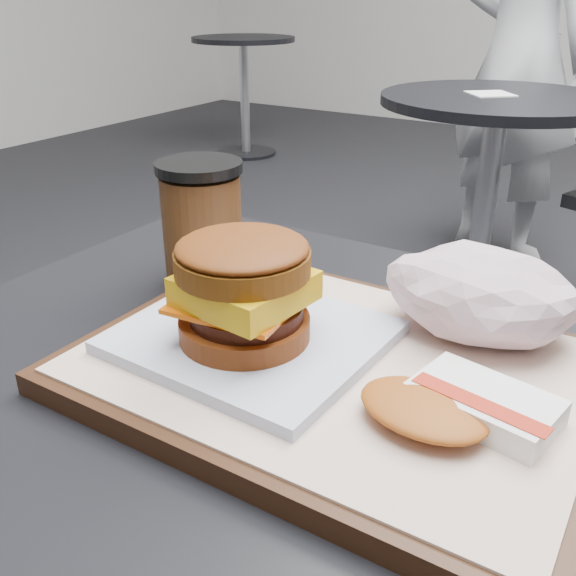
# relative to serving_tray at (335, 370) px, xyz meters

# --- Properties ---
(serving_tray) EXTENTS (0.38, 0.28, 0.02)m
(serving_tray) POSITION_rel_serving_tray_xyz_m (0.00, 0.00, 0.00)
(serving_tray) COLOR black
(serving_tray) RESTS_ON customer_table
(breakfast_sandwich) EXTENTS (0.20, 0.18, 0.09)m
(breakfast_sandwich) POSITION_rel_serving_tray_xyz_m (-0.07, -0.02, 0.05)
(breakfast_sandwich) COLOR white
(breakfast_sandwich) RESTS_ON serving_tray
(hash_brown) EXTENTS (0.13, 0.10, 0.02)m
(hash_brown) POSITION_rel_serving_tray_xyz_m (0.10, -0.02, 0.02)
(hash_brown) COLOR white
(hash_brown) RESTS_ON serving_tray
(crumpled_wrapper) EXTENTS (0.15, 0.12, 0.07)m
(crumpled_wrapper) POSITION_rel_serving_tray_xyz_m (0.08, 0.10, 0.04)
(crumpled_wrapper) COLOR silver
(crumpled_wrapper) RESTS_ON serving_tray
(coffee_cup) EXTENTS (0.08, 0.08, 0.12)m
(coffee_cup) POSITION_rel_serving_tray_xyz_m (-0.20, 0.09, 0.05)
(coffee_cup) COLOR #432510
(coffee_cup) RESTS_ON customer_table
(neighbor_table) EXTENTS (0.70, 0.70, 0.75)m
(neighbor_table) POSITION_rel_serving_tray_xyz_m (-0.32, 1.63, -0.23)
(neighbor_table) COLOR black
(neighbor_table) RESTS_ON ground
(napkin) EXTENTS (0.17, 0.17, 0.00)m
(napkin) POSITION_rel_serving_tray_xyz_m (-0.35, 1.62, -0.03)
(napkin) COLOR white
(napkin) RESTS_ON neighbor_table
(patron) EXTENTS (0.67, 0.56, 1.58)m
(patron) POSITION_rel_serving_tray_xyz_m (-0.44, 2.31, 0.01)
(patron) COLOR silver
(patron) RESTS_ON ground
(bg_table_mid) EXTENTS (0.66, 0.66, 0.75)m
(bg_table_mid) POSITION_rel_serving_tray_xyz_m (-2.37, 3.18, -0.22)
(bg_table_mid) COLOR black
(bg_table_mid) RESTS_ON ground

